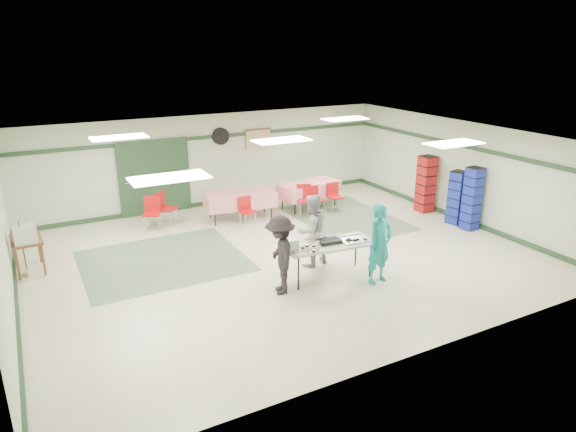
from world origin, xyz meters
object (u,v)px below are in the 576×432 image
crate_stack_blue_b (457,198)px  serving_table (329,245)px  dining_table_a (309,189)px  crate_stack_blue_a (472,199)px  volunteer_grey (311,231)px  volunteer_teal (380,244)px  chair_b (304,197)px  printer_table (27,243)px  chair_loose_b (152,210)px  volunteer_dark (280,255)px  chair_loose_a (164,205)px  chair_a (315,197)px  chair_d (246,208)px  crate_stack_red (426,184)px  chair_c (334,194)px  broom (23,247)px  dining_table_b (240,199)px  office_printer (25,234)px

crate_stack_blue_b → serving_table: bearing=-165.8°
dining_table_a → crate_stack_blue_a: 4.55m
volunteer_grey → crate_stack_blue_a: 4.82m
volunteer_teal → chair_b: 4.47m
volunteer_teal → volunteer_grey: bearing=109.5°
dining_table_a → printer_table: bearing=179.4°
volunteer_grey → printer_table: size_ratio=1.68×
dining_table_a → chair_loose_b: bearing=168.1°
volunteer_dark → crate_stack_blue_b: volunteer_dark is taller
chair_loose_a → chair_loose_b: (-0.36, -0.19, -0.02)m
volunteer_teal → chair_a: size_ratio=2.06×
chair_loose_a → crate_stack_blue_b: 7.82m
volunteer_dark → chair_d: volunteer_dark is taller
chair_loose_a → crate_stack_red: 7.35m
volunteer_dark → chair_d: (0.98, 3.86, -0.30)m
chair_c → chair_d: (-2.77, -0.00, -0.01)m
chair_loose_b → broom: broom is taller
dining_table_b → crate_stack_blue_a: bearing=-28.4°
dining_table_b → crate_stack_blue_b: (4.96, -3.09, 0.16)m
chair_b → printer_table: (-7.05, -0.46, 0.10)m
dining_table_b → chair_c: size_ratio=2.46×
volunteer_grey → crate_stack_blue_a: crate_stack_blue_a is taller
chair_d → office_printer: office_printer is taller
serving_table → crate_stack_red: crate_stack_red is taller
chair_d → printer_table: (-5.26, -0.45, 0.16)m
volunteer_dark → chair_loose_a: bearing=-151.1°
volunteer_grey → chair_b: 3.42m
crate_stack_blue_b → broom: (-10.38, 1.89, -0.10)m
chair_a → serving_table: bearing=-127.7°
dining_table_a → crate_stack_blue_b: size_ratio=1.32×
dining_table_a → chair_loose_b: 4.57m
crate_stack_blue_a → crate_stack_red: 1.71m
volunteer_grey → volunteer_dark: volunteer_grey is taller
chair_a → office_printer: bearing=174.7°
chair_loose_b → office_printer: 3.37m
crate_stack_blue_b → broom: size_ratio=1.20×
dining_table_b → chair_d: 0.58m
broom → serving_table: bearing=-29.0°
chair_b → chair_c: 0.98m
volunteer_grey → dining_table_a: (2.05, 3.60, -0.24)m
broom → crate_stack_blue_a: bearing=-12.8°
dining_table_b → chair_a: 2.13m
serving_table → volunteer_dark: bearing=-168.2°
crate_stack_blue_b → broom: bearing=169.7°
volunteer_grey → chair_loose_a: 4.60m
serving_table → dining_table_b: (-0.15, 4.31, -0.15)m
chair_loose_a → dining_table_a: bearing=-50.6°
printer_table → broom: 0.19m
volunteer_grey → dining_table_b: (-0.15, 3.60, -0.24)m
chair_b → crate_stack_blue_a: bearing=-24.9°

